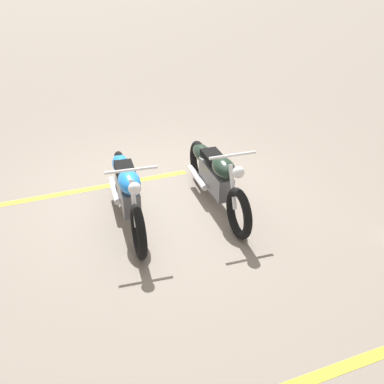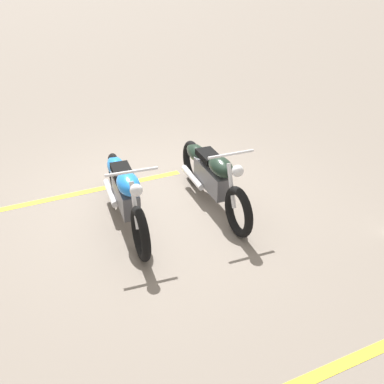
# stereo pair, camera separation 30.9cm
# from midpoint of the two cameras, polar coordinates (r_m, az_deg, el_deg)

# --- Properties ---
(ground_plane) EXTENTS (60.00, 60.00, 0.00)m
(ground_plane) POSITION_cam_midpoint_polar(r_m,az_deg,el_deg) (6.69, -5.37, -1.09)
(ground_plane) COLOR slate
(motorcycle_bright_foreground) EXTENTS (2.22, 0.64, 1.04)m
(motorcycle_bright_foreground) POSITION_cam_midpoint_polar(r_m,az_deg,el_deg) (6.05, -9.89, 0.05)
(motorcycle_bright_foreground) COLOR black
(motorcycle_bright_foreground) RESTS_ON ground
(motorcycle_dark_foreground) EXTENTS (2.23, 0.62, 1.04)m
(motorcycle_dark_foreground) POSITION_cam_midpoint_polar(r_m,az_deg,el_deg) (6.37, 1.10, 2.15)
(motorcycle_dark_foreground) COLOR black
(motorcycle_dark_foreground) RESTS_ON ground
(parking_stripe_near) EXTENTS (0.27, 3.20, 0.01)m
(parking_stripe_near) POSITION_cam_midpoint_polar(r_m,az_deg,el_deg) (7.10, -14.92, -0.10)
(parking_stripe_near) COLOR yellow
(parking_stripe_near) RESTS_ON ground
(parking_stripe_mid) EXTENTS (0.27, 3.20, 0.01)m
(parking_stripe_mid) POSITION_cam_midpoint_polar(r_m,az_deg,el_deg) (4.64, 17.91, -19.33)
(parking_stripe_mid) COLOR yellow
(parking_stripe_mid) RESTS_ON ground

